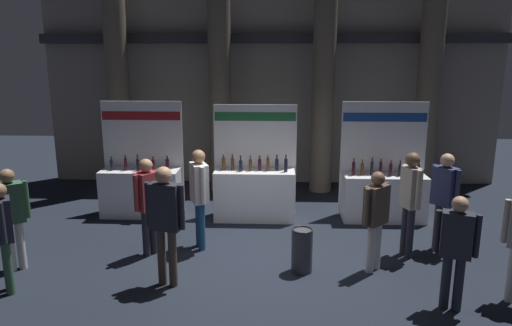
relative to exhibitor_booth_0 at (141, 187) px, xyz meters
name	(u,v)px	position (x,y,z in m)	size (l,w,h in m)	color
ground_plane	(268,263)	(2.72, -2.30, -0.60)	(24.00, 24.00, 0.00)	black
hall_colonnade	(272,55)	(2.72, 2.66, 2.74)	(11.70, 1.27, 6.79)	gray
exhibitor_booth_0	(141,187)	(0.00, 0.00, 0.00)	(1.71, 0.72, 2.40)	white
exhibitor_booth_1	(255,190)	(2.41, -0.13, 0.01)	(1.72, 0.66, 2.35)	white
exhibitor_booth_2	(383,192)	(5.06, -0.07, -0.01)	(1.75, 0.66, 2.41)	white
trash_bin	(302,250)	(3.26, -2.56, -0.25)	(0.33, 0.33, 0.71)	#38383D
visitor_0	(165,215)	(1.25, -3.10, 0.49)	(0.60, 0.30, 1.81)	#47382D
visitor_1	(376,213)	(4.39, -2.49, 0.35)	(0.45, 0.44, 1.62)	silver
visitor_2	(199,189)	(1.52, -1.71, 0.47)	(0.40, 0.56, 1.77)	navy
visitor_3	(456,244)	(5.19, -3.62, 0.33)	(0.53, 0.34, 1.58)	#23232D
visitor_4	(410,196)	(5.06, -1.91, 0.46)	(0.29, 0.50, 1.79)	#23232D
visitor_5	(148,199)	(0.70, -2.03, 0.40)	(0.41, 0.44, 1.68)	#23232D
visitor_6	(11,210)	(-1.26, -2.69, 0.38)	(0.46, 0.43, 1.65)	silver
visitor_7	(3,229)	(-0.98, -3.39, 0.35)	(0.39, 0.44, 1.62)	#33563D
visitor_8	(444,193)	(5.71, -1.65, 0.43)	(0.41, 0.47, 1.73)	#47382D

